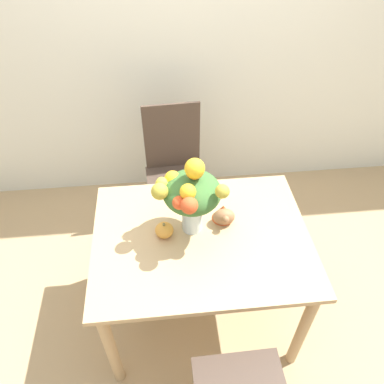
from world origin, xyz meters
name	(u,v)px	position (x,y,z in m)	size (l,w,h in m)	color
ground_plane	(200,310)	(0.00, 0.00, 0.00)	(12.00, 12.00, 0.00)	tan
wall_back	(179,26)	(0.00, 1.34, 1.35)	(8.00, 0.06, 2.70)	silver
dining_table	(201,250)	(0.00, 0.00, 0.65)	(1.13, 0.86, 0.76)	tan
flower_vase	(191,194)	(-0.05, 0.06, 1.02)	(0.36, 0.33, 0.47)	silver
pumpkin	(164,230)	(-0.19, 0.03, 0.80)	(0.10, 0.10, 0.09)	gold
turkey_figurine	(223,214)	(0.13, 0.10, 0.81)	(0.12, 0.16, 0.10)	#936642
dining_chair_near_window	(175,172)	(-0.09, 0.83, 0.51)	(0.44, 0.44, 1.00)	#47382D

